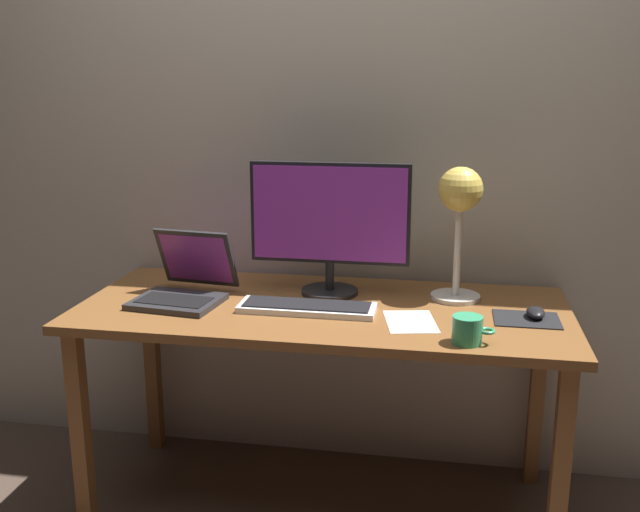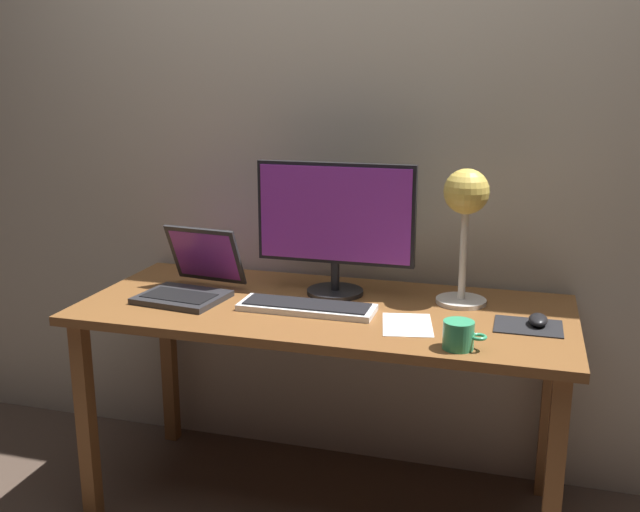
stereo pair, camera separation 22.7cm
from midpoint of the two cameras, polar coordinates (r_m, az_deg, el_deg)
ground_plane at (r=2.69m, az=2.88°, el=-19.16°), size 4.80×4.80×0.00m
back_wall at (r=2.64m, az=5.26°, el=10.30°), size 4.80×0.06×2.60m
desk at (r=2.39m, az=3.08°, el=-5.80°), size 1.60×0.70×0.74m
monitor at (r=2.43m, az=3.85°, el=2.78°), size 0.54×0.20×0.45m
keyboard_main at (r=2.31m, az=1.76°, el=-4.11°), size 0.44×0.14×0.03m
laptop at (r=2.48m, az=-7.49°, el=-1.68°), size 0.31×0.34×0.23m
desk_lamp at (r=2.38m, az=14.20°, el=3.79°), size 0.17×0.17×0.45m
mousepad at (r=2.29m, az=18.99°, el=-5.36°), size 0.20×0.16×0.00m
mouse at (r=2.30m, az=19.69°, el=-4.83°), size 0.06×0.10×0.03m
coffee_mug at (r=2.04m, az=14.15°, el=-6.16°), size 0.12×0.09×0.08m
paper_sheet_near_mouse at (r=2.21m, az=9.89°, el=-5.45°), size 0.19×0.24×0.00m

